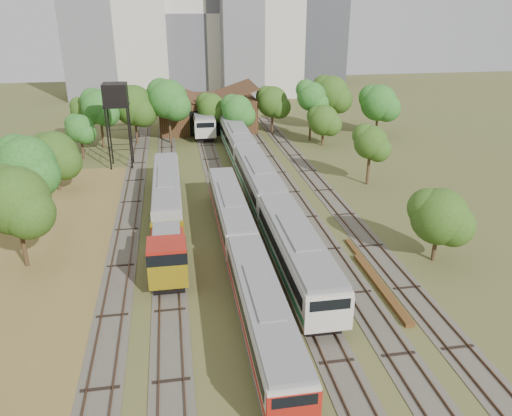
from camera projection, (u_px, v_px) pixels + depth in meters
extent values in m
plane|color=#475123|center=(290.00, 326.00, 33.88)|extent=(240.00, 240.00, 0.00)
cube|color=brown|center=(38.00, 288.00, 38.37)|extent=(14.00, 60.00, 0.04)
cube|color=#4C473D|center=(131.00, 202.00, 54.78)|extent=(2.60, 80.00, 0.06)
cube|color=#472D1E|center=(124.00, 202.00, 54.63)|extent=(0.08, 80.00, 0.14)
cube|color=#472D1E|center=(138.00, 201.00, 54.85)|extent=(0.08, 80.00, 0.14)
cube|color=#4C473D|center=(168.00, 200.00, 55.40)|extent=(2.60, 80.00, 0.06)
cube|color=#472D1E|center=(161.00, 199.00, 55.25)|extent=(0.08, 80.00, 0.14)
cube|color=#472D1E|center=(174.00, 199.00, 55.47)|extent=(0.08, 80.00, 0.14)
cube|color=#4C473D|center=(222.00, 197.00, 56.33)|extent=(2.60, 80.00, 0.06)
cube|color=#472D1E|center=(215.00, 196.00, 56.18)|extent=(0.08, 80.00, 0.14)
cube|color=#472D1E|center=(228.00, 195.00, 56.41)|extent=(0.08, 80.00, 0.14)
cube|color=#4C473D|center=(257.00, 194.00, 56.95)|extent=(2.60, 80.00, 0.06)
cube|color=#472D1E|center=(250.00, 194.00, 56.80)|extent=(0.08, 80.00, 0.14)
cube|color=#472D1E|center=(263.00, 193.00, 57.03)|extent=(0.08, 80.00, 0.14)
cube|color=#4C473D|center=(291.00, 192.00, 57.57)|extent=(2.60, 80.00, 0.06)
cube|color=#472D1E|center=(285.00, 192.00, 57.42)|extent=(0.08, 80.00, 0.14)
cube|color=#472D1E|center=(297.00, 191.00, 57.65)|extent=(0.08, 80.00, 0.14)
cube|color=#4C473D|center=(324.00, 190.00, 58.19)|extent=(2.60, 80.00, 0.06)
cube|color=#472D1E|center=(318.00, 190.00, 58.05)|extent=(0.08, 80.00, 0.14)
cube|color=#472D1E|center=(330.00, 189.00, 58.27)|extent=(0.08, 80.00, 0.14)
cube|color=black|center=(263.00, 331.00, 32.72)|extent=(2.07, 15.64, 0.75)
cube|color=beige|center=(263.00, 311.00, 32.12)|extent=(2.72, 17.00, 2.35)
cube|color=black|center=(263.00, 308.00, 32.01)|extent=(2.78, 15.64, 0.80)
cube|color=slate|center=(263.00, 294.00, 31.61)|extent=(2.51, 16.66, 0.34)
cube|color=maroon|center=(263.00, 320.00, 32.37)|extent=(2.78, 16.66, 0.42)
cube|color=maroon|center=(294.00, 411.00, 24.47)|extent=(2.76, 0.25, 2.11)
cube|color=black|center=(230.00, 223.00, 48.65)|extent=(2.07, 15.64, 0.75)
cube|color=beige|center=(230.00, 209.00, 48.06)|extent=(2.72, 17.00, 2.35)
cube|color=black|center=(230.00, 206.00, 47.95)|extent=(2.78, 15.64, 0.80)
cube|color=slate|center=(230.00, 196.00, 47.55)|extent=(2.51, 16.66, 0.34)
cube|color=maroon|center=(230.00, 215.00, 48.31)|extent=(2.78, 16.66, 0.42)
cube|color=black|center=(296.00, 272.00, 39.80)|extent=(2.38, 15.64, 0.87)
cube|color=beige|center=(297.00, 252.00, 39.12)|extent=(3.14, 17.00, 2.71)
cube|color=black|center=(297.00, 248.00, 38.99)|extent=(3.20, 15.64, 0.92)
cube|color=slate|center=(297.00, 234.00, 38.52)|extent=(2.89, 16.66, 0.39)
cube|color=#1A6938|center=(296.00, 261.00, 39.41)|extent=(3.20, 16.66, 0.49)
cube|color=beige|center=(329.00, 315.00, 31.47)|extent=(3.18, 0.25, 2.44)
cube|color=black|center=(258.00, 195.00, 55.74)|extent=(2.38, 15.64, 0.87)
cube|color=beige|center=(258.00, 180.00, 55.05)|extent=(3.14, 17.00, 2.71)
cube|color=black|center=(258.00, 177.00, 54.93)|extent=(3.20, 15.64, 0.92)
cube|color=slate|center=(258.00, 166.00, 54.46)|extent=(2.89, 16.66, 0.39)
cube|color=#1A6938|center=(258.00, 186.00, 55.35)|extent=(3.20, 16.66, 0.49)
cube|color=black|center=(237.00, 152.00, 71.68)|extent=(2.38, 15.64, 0.87)
cube|color=beige|center=(237.00, 140.00, 70.99)|extent=(3.14, 17.00, 2.71)
cube|color=black|center=(237.00, 137.00, 70.87)|extent=(3.20, 15.64, 0.92)
cube|color=slate|center=(237.00, 129.00, 70.40)|extent=(2.89, 16.66, 0.39)
cube|color=#1A6938|center=(237.00, 145.00, 71.28)|extent=(3.20, 16.66, 0.49)
cube|color=black|center=(202.00, 129.00, 84.41)|extent=(2.43, 14.72, 0.88)
cube|color=beige|center=(202.00, 118.00, 83.71)|extent=(3.21, 16.00, 2.76)
cube|color=black|center=(202.00, 117.00, 83.58)|extent=(3.27, 14.72, 0.94)
cube|color=slate|center=(202.00, 109.00, 83.10)|extent=(2.95, 15.68, 0.40)
cube|color=#1A6938|center=(202.00, 123.00, 84.01)|extent=(3.27, 15.68, 0.50)
cube|color=beige|center=(206.00, 130.00, 76.52)|extent=(3.25, 0.25, 2.49)
cube|color=black|center=(169.00, 266.00, 40.57)|extent=(2.37, 7.20, 0.97)
cube|color=maroon|center=(168.00, 248.00, 40.80)|extent=(2.69, 4.40, 1.61)
cube|color=maroon|center=(167.00, 260.00, 37.46)|extent=(2.90, 2.80, 2.90)
cube|color=black|center=(167.00, 252.00, 37.19)|extent=(2.96, 2.85, 0.97)
cube|color=gold|center=(168.00, 277.00, 36.49)|extent=(2.90, 0.20, 1.94)
cube|color=gold|center=(168.00, 232.00, 43.69)|extent=(2.90, 0.20, 1.94)
cube|color=slate|center=(166.00, 232.00, 39.39)|extent=(2.15, 3.60, 0.22)
cube|color=black|center=(168.00, 204.00, 53.35)|extent=(2.12, 16.56, 0.77)
cube|color=gray|center=(167.00, 190.00, 52.75)|extent=(2.79, 18.00, 2.41)
cube|color=black|center=(167.00, 187.00, 52.64)|extent=(2.85, 16.56, 0.82)
cube|color=slate|center=(166.00, 178.00, 52.22)|extent=(2.57, 17.64, 0.35)
cylinder|color=black|center=(108.00, 140.00, 63.90)|extent=(0.20, 0.20, 8.01)
cylinder|color=black|center=(130.00, 139.00, 64.32)|extent=(0.20, 0.20, 8.01)
cylinder|color=black|center=(110.00, 135.00, 66.36)|extent=(0.20, 0.20, 8.01)
cylinder|color=black|center=(131.00, 134.00, 66.78)|extent=(0.20, 0.20, 8.01)
cube|color=black|center=(116.00, 106.00, 63.77)|extent=(3.15, 3.15, 0.20)
cube|color=black|center=(115.00, 94.00, 63.21)|extent=(3.00, 3.00, 2.70)
cube|color=brown|center=(381.00, 287.00, 38.22)|extent=(0.68, 10.13, 0.34)
cube|color=brown|center=(360.00, 258.00, 42.72)|extent=(0.43, 6.90, 0.22)
cube|color=#3D1F16|center=(207.00, 113.00, 85.50)|extent=(16.00, 11.00, 5.50)
cube|color=#3D1F16|center=(182.00, 94.00, 83.60)|extent=(8.45, 11.55, 2.96)
cube|color=#3D1F16|center=(230.00, 93.00, 84.84)|extent=(8.45, 11.55, 2.96)
cube|color=black|center=(210.00, 123.00, 80.75)|extent=(6.40, 0.15, 4.12)
cylinder|color=#382616|center=(23.00, 241.00, 40.71)|extent=(0.36, 0.36, 4.62)
sphere|color=#264B14|center=(15.00, 200.00, 39.34)|extent=(5.51, 5.51, 5.51)
cylinder|color=#382616|center=(33.00, 201.00, 48.53)|extent=(0.36, 0.36, 4.83)
sphere|color=#264B14|center=(26.00, 165.00, 47.10)|extent=(5.49, 5.49, 5.49)
cylinder|color=#382616|center=(58.00, 177.00, 57.75)|extent=(0.36, 0.36, 3.30)
sphere|color=#264B14|center=(54.00, 155.00, 56.77)|extent=(5.49, 5.49, 5.49)
cylinder|color=#382616|center=(82.00, 147.00, 69.38)|extent=(0.36, 0.36, 3.39)
sphere|color=#264B14|center=(80.00, 129.00, 68.38)|extent=(3.86, 3.86, 3.86)
cylinder|color=#382616|center=(86.00, 131.00, 76.60)|extent=(0.36, 0.36, 4.02)
sphere|color=#264B14|center=(84.00, 111.00, 75.41)|extent=(3.87, 3.87, 3.87)
cylinder|color=#382616|center=(102.00, 132.00, 74.55)|extent=(0.36, 0.36, 4.83)
sphere|color=#264B14|center=(99.00, 107.00, 73.12)|extent=(5.13, 5.13, 5.13)
cylinder|color=#382616|center=(136.00, 129.00, 76.82)|extent=(0.36, 0.36, 4.61)
sphere|color=#264B14|center=(134.00, 106.00, 75.45)|extent=(6.12, 6.12, 6.12)
cylinder|color=#382616|center=(170.00, 126.00, 76.81)|extent=(0.36, 0.36, 5.35)
sphere|color=#264B14|center=(168.00, 99.00, 75.23)|extent=(5.90, 5.90, 5.90)
cylinder|color=#382616|center=(212.00, 126.00, 80.12)|extent=(0.36, 0.36, 3.89)
sphere|color=#264B14|center=(211.00, 107.00, 78.97)|extent=(4.36, 4.36, 4.36)
cylinder|color=#382616|center=(238.00, 130.00, 77.14)|extent=(0.36, 0.36, 4.01)
sphere|color=#264B14|center=(237.00, 110.00, 75.96)|extent=(4.69, 4.69, 4.69)
cylinder|color=#382616|center=(272.00, 121.00, 82.73)|extent=(0.36, 0.36, 4.13)
sphere|color=#264B14|center=(272.00, 102.00, 81.51)|extent=(5.03, 5.03, 5.03)
cylinder|color=#382616|center=(310.00, 124.00, 78.18)|extent=(0.36, 0.36, 5.45)
sphere|color=#264B14|center=(311.00, 97.00, 76.57)|extent=(4.45, 4.45, 4.45)
cylinder|color=#382616|center=(330.00, 117.00, 83.67)|extent=(0.36, 0.36, 5.02)
sphere|color=#264B14|center=(331.00, 94.00, 82.19)|extent=(5.88, 5.88, 5.88)
cylinder|color=#382616|center=(377.00, 122.00, 81.75)|extent=(0.36, 0.36, 4.17)
sphere|color=#264B14|center=(379.00, 103.00, 80.52)|extent=(5.83, 5.83, 5.83)
cylinder|color=#382616|center=(435.00, 243.00, 41.94)|extent=(0.36, 0.36, 3.18)
sphere|color=#264B14|center=(439.00, 217.00, 41.00)|extent=(4.71, 4.71, 4.71)
cylinder|color=#382616|center=(368.00, 168.00, 59.47)|extent=(0.36, 0.36, 4.09)
sphere|color=#264B14|center=(371.00, 142.00, 58.26)|extent=(3.96, 3.96, 3.96)
cylinder|color=#382616|center=(323.00, 136.00, 75.99)|extent=(0.36, 0.36, 3.05)
sphere|color=#264B14|center=(323.00, 120.00, 75.09)|extent=(4.60, 4.60, 4.60)
cube|color=beige|center=(203.00, 13.00, 118.39)|extent=(20.00, 18.00, 36.00)
cube|color=#3A3B41|center=(320.00, 28.00, 133.99)|extent=(12.00, 12.00, 28.00)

